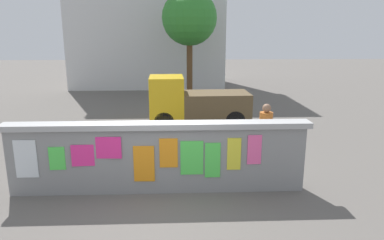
% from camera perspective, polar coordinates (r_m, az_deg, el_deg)
% --- Properties ---
extents(ground, '(60.00, 60.00, 0.00)m').
position_cam_1_polar(ground, '(15.60, -3.94, 1.38)').
color(ground, '#605B56').
extents(poster_wall, '(6.50, 0.42, 1.55)m').
position_cam_1_polar(poster_wall, '(7.68, -5.49, -5.85)').
color(poster_wall, gray).
rests_on(poster_wall, ground).
extents(auto_rickshaw_truck, '(3.64, 1.61, 1.85)m').
position_cam_1_polar(auto_rickshaw_truck, '(12.94, 0.30, 2.87)').
color(auto_rickshaw_truck, black).
rests_on(auto_rickshaw_truck, ground).
extents(motorcycle, '(1.89, 0.61, 0.87)m').
position_cam_1_polar(motorcycle, '(9.79, 1.47, -3.44)').
color(motorcycle, black).
rests_on(motorcycle, ground).
extents(bicycle_near, '(1.69, 0.45, 0.95)m').
position_cam_1_polar(bicycle_near, '(10.64, -17.64, -3.24)').
color(bicycle_near, black).
rests_on(bicycle_near, ground).
extents(bicycle_far, '(1.70, 0.44, 0.95)m').
position_cam_1_polar(bicycle_far, '(9.00, -14.63, -6.16)').
color(bicycle_far, black).
rests_on(bicycle_far, ground).
extents(person_walking, '(0.43, 0.43, 1.62)m').
position_cam_1_polar(person_walking, '(9.34, 11.75, -1.26)').
color(person_walking, '#3F994C').
rests_on(person_walking, ground).
extents(tree_roadside, '(2.79, 2.79, 5.48)m').
position_cam_1_polar(tree_roadside, '(18.56, -0.41, 16.03)').
color(tree_roadside, brown).
rests_on(tree_roadside, ground).
extents(building_background, '(9.62, 5.25, 9.21)m').
position_cam_1_polar(building_background, '(23.60, -7.10, 16.87)').
color(building_background, silver).
rests_on(building_background, ground).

